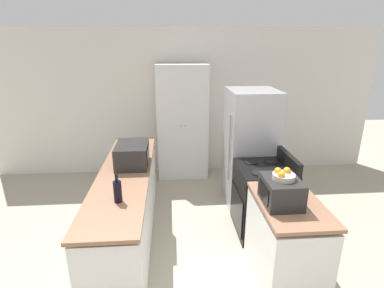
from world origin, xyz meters
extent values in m
cube|color=silver|center=(0.00, 3.53, 1.30)|extent=(7.00, 0.06, 2.60)
cube|color=silver|center=(-0.84, 1.44, 0.41)|extent=(0.58, 2.63, 0.82)
cube|color=#896047|center=(-0.84, 1.44, 0.87)|extent=(0.60, 2.68, 0.04)
cube|color=silver|center=(0.84, 0.57, 0.41)|extent=(0.58, 0.93, 0.82)
cube|color=#896047|center=(0.84, 0.57, 0.87)|extent=(0.60, 0.95, 0.04)
cube|color=silver|center=(-0.07, 3.25, 1.01)|extent=(0.89, 0.45, 2.01)
sphere|color=#B2B2B7|center=(-0.11, 3.01, 1.01)|extent=(0.03, 0.03, 0.03)
sphere|color=#B2B2B7|center=(-0.03, 3.01, 1.01)|extent=(0.03, 0.03, 0.03)
cube|color=black|center=(0.86, 1.42, 0.45)|extent=(0.64, 0.71, 0.89)
cube|color=black|center=(0.53, 1.42, 0.33)|extent=(0.02, 0.63, 0.49)
cube|color=black|center=(1.15, 1.42, 0.97)|extent=(0.06, 0.67, 0.16)
cylinder|color=black|center=(0.73, 1.25, 0.90)|extent=(0.17, 0.17, 0.01)
cylinder|color=black|center=(0.73, 1.59, 0.90)|extent=(0.17, 0.17, 0.01)
cylinder|color=black|center=(0.99, 1.25, 0.90)|extent=(0.17, 0.17, 0.01)
cylinder|color=black|center=(0.99, 1.59, 0.90)|extent=(0.17, 0.17, 0.01)
cube|color=#A3A3A8|center=(0.88, 2.20, 0.86)|extent=(0.68, 0.75, 1.73)
cylinder|color=gray|center=(0.52, 1.99, 0.95)|extent=(0.02, 0.02, 0.95)
cube|color=black|center=(-0.77, 1.63, 1.03)|extent=(0.39, 0.51, 0.27)
cube|color=black|center=(-0.57, 1.59, 1.03)|extent=(0.01, 0.32, 0.20)
cylinder|color=black|center=(-0.80, 0.71, 1.00)|extent=(0.08, 0.08, 0.21)
cylinder|color=black|center=(-0.80, 0.71, 1.15)|extent=(0.03, 0.03, 0.08)
cube|color=black|center=(0.74, 0.56, 1.02)|extent=(0.33, 0.40, 0.25)
cube|color=black|center=(0.57, 0.56, 1.02)|extent=(0.01, 0.28, 0.15)
cylinder|color=#B2A893|center=(0.75, 0.56, 1.17)|extent=(0.21, 0.21, 0.05)
sphere|color=orange|center=(0.79, 0.61, 1.21)|extent=(0.07, 0.07, 0.07)
sphere|color=orange|center=(0.70, 0.61, 1.21)|extent=(0.07, 0.07, 0.07)
sphere|color=orange|center=(0.70, 0.52, 1.21)|extent=(0.07, 0.07, 0.07)
camera|label=1|loc=(-0.29, -1.88, 2.34)|focal=28.00mm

